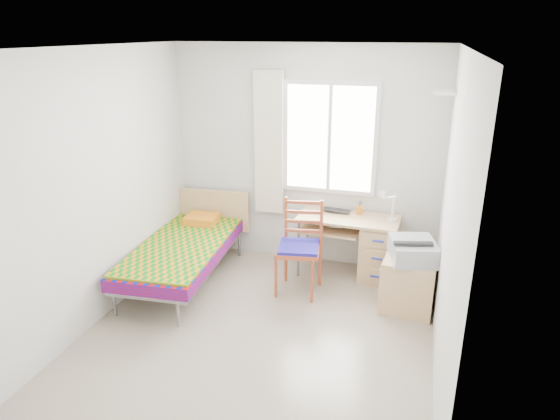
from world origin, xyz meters
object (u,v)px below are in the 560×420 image
(cabinet, at_px, (408,284))
(printer, at_px, (413,250))
(chair, at_px, (301,242))
(desk, at_px, (373,246))
(bed, at_px, (185,248))

(cabinet, relative_size, printer, 0.98)
(chair, bearing_deg, cabinet, -14.53)
(desk, relative_size, printer, 2.03)
(cabinet, bearing_deg, bed, -174.15)
(cabinet, distance_m, printer, 0.39)
(chair, relative_size, cabinet, 1.82)
(bed, bearing_deg, printer, -3.18)
(bed, distance_m, printer, 2.50)
(printer, bearing_deg, chair, 160.90)
(bed, bearing_deg, cabinet, -3.18)
(bed, relative_size, cabinet, 3.48)
(chair, xyz_separation_m, printer, (1.17, -0.10, 0.10))
(desk, bearing_deg, chair, -141.98)
(chair, bearing_deg, bed, 176.70)
(bed, height_order, desk, bed)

